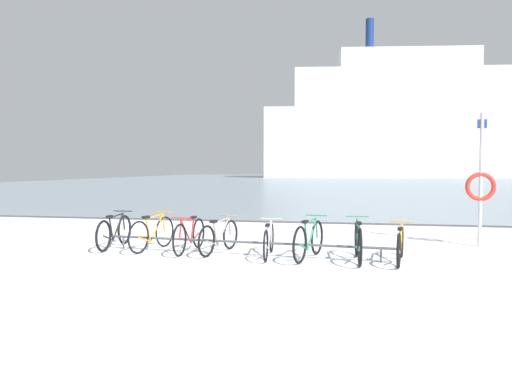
# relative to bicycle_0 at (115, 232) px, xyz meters

# --- Properties ---
(ground) EXTENTS (80.00, 132.00, 0.08)m
(ground) POSITION_rel_bicycle_0_xyz_m (3.18, 49.59, -0.40)
(ground) COLOR white
(bike_rack) EXTENTS (6.15, 0.60, 0.31)m
(bike_rack) POSITION_rel_bicycle_0_xyz_m (3.04, -0.38, -0.09)
(bike_rack) COLOR #4C5156
(bike_rack) RESTS_ON ground
(bicycle_0) EXTENTS (0.46, 1.75, 0.81)m
(bicycle_0) POSITION_rel_bicycle_0_xyz_m (0.00, 0.00, 0.00)
(bicycle_0) COLOR black
(bicycle_0) RESTS_ON ground
(bicycle_1) EXTENTS (0.52, 1.62, 0.82)m
(bicycle_1) POSITION_rel_bicycle_0_xyz_m (0.96, -0.12, 0.01)
(bicycle_1) COLOR black
(bicycle_1) RESTS_ON ground
(bicycle_2) EXTENTS (0.46, 1.73, 0.80)m
(bicycle_2) POSITION_rel_bicycle_0_xyz_m (1.84, -0.19, -0.00)
(bicycle_2) COLOR black
(bicycle_2) RESTS_ON ground
(bicycle_3) EXTENTS (0.56, 1.66, 0.77)m
(bicycle_3) POSITION_rel_bicycle_0_xyz_m (2.50, -0.19, -0.02)
(bicycle_3) COLOR black
(bicycle_3) RESTS_ON ground
(bicycle_4) EXTENTS (0.46, 1.70, 0.75)m
(bicycle_4) POSITION_rel_bicycle_0_xyz_m (3.61, -0.44, -0.02)
(bicycle_4) COLOR black
(bicycle_4) RESTS_ON ground
(bicycle_5) EXTENTS (0.59, 1.72, 0.84)m
(bicycle_5) POSITION_rel_bicycle_0_xyz_m (4.42, -0.49, 0.02)
(bicycle_5) COLOR black
(bicycle_5) RESTS_ON ground
(bicycle_6) EXTENTS (0.46, 1.72, 0.84)m
(bicycle_6) POSITION_rel_bicycle_0_xyz_m (5.38, -0.56, 0.02)
(bicycle_6) COLOR black
(bicycle_6) RESTS_ON ground
(bicycle_7) EXTENTS (0.47, 1.71, 0.75)m
(bicycle_7) POSITION_rel_bicycle_0_xyz_m (6.17, -0.53, -0.02)
(bicycle_7) COLOR black
(bicycle_7) RESTS_ON ground
(rescue_post) EXTENTS (0.67, 0.10, 3.07)m
(rescue_post) POSITION_rel_bicycle_0_xyz_m (8.18, 1.73, 1.11)
(rescue_post) COLOR silver
(rescue_post) RESTS_ON ground
(ferry_ship) EXTENTS (55.75, 15.62, 29.01)m
(ferry_ship) POSITION_rel_bicycle_0_xyz_m (17.29, 80.89, 9.35)
(ferry_ship) COLOR silver
(ferry_ship) RESTS_ON ground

